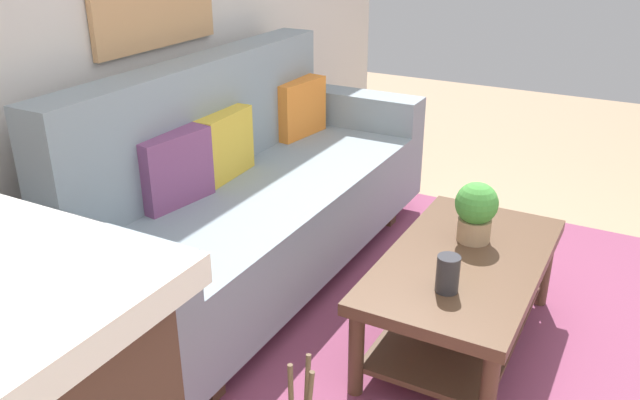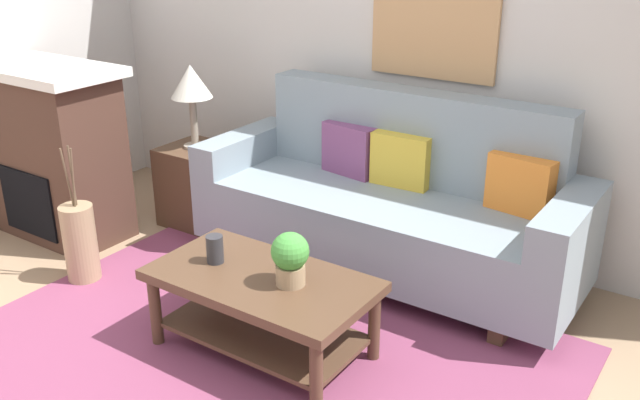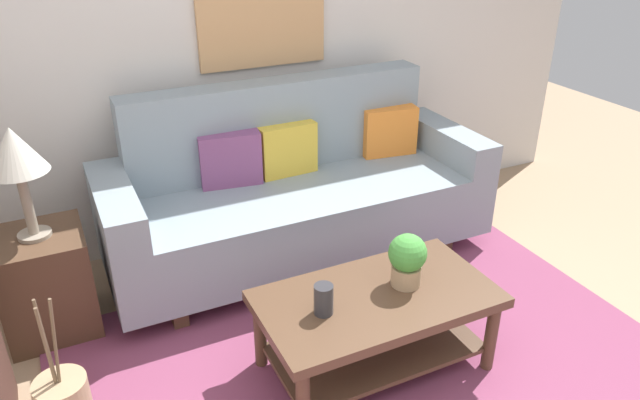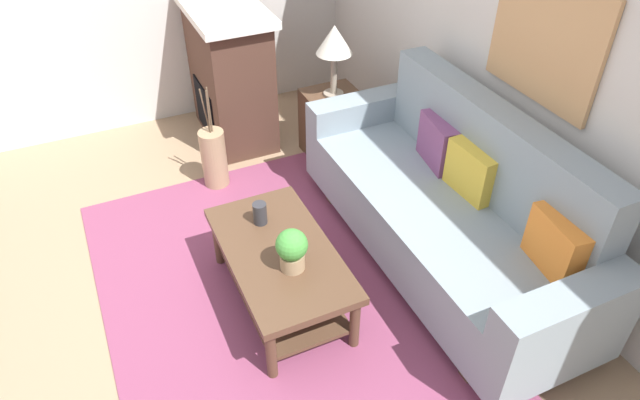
% 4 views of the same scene
% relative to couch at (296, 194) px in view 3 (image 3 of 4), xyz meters
% --- Properties ---
extents(wall_back, '(5.14, 0.10, 2.70)m').
position_rel_couch_xyz_m(wall_back, '(-0.10, 0.54, 0.92)').
color(wall_back, silver).
rests_on(wall_back, ground_plane).
extents(area_rug, '(2.93, 2.04, 0.01)m').
position_rel_couch_xyz_m(area_rug, '(-0.10, -1.15, -0.43)').
color(area_rug, '#843D5B').
rests_on(area_rug, ground_plane).
extents(couch, '(2.32, 0.84, 1.08)m').
position_rel_couch_xyz_m(couch, '(0.00, 0.00, 0.00)').
color(couch, gray).
rests_on(couch, ground_plane).
extents(throw_pillow_plum, '(0.37, 0.17, 0.32)m').
position_rel_couch_xyz_m(throw_pillow_plum, '(-0.37, 0.13, 0.25)').
color(throw_pillow_plum, '#7A4270').
rests_on(throw_pillow_plum, couch).
extents(throw_pillow_mustard, '(0.37, 0.14, 0.32)m').
position_rel_couch_xyz_m(throw_pillow_mustard, '(-0.00, 0.13, 0.25)').
color(throw_pillow_mustard, gold).
rests_on(throw_pillow_mustard, couch).
extents(throw_pillow_orange, '(0.37, 0.17, 0.32)m').
position_rel_couch_xyz_m(throw_pillow_orange, '(0.73, 0.13, 0.25)').
color(throw_pillow_orange, orange).
rests_on(throw_pillow_orange, couch).
extents(coffee_table, '(1.10, 0.60, 0.43)m').
position_rel_couch_xyz_m(coffee_table, '(-0.09, -1.12, -0.12)').
color(coffee_table, '#513826').
rests_on(coffee_table, ground_plane).
extents(tabletop_vase, '(0.09, 0.09, 0.14)m').
position_rel_couch_xyz_m(tabletop_vase, '(-0.37, -1.13, 0.07)').
color(tabletop_vase, '#2D2D33').
rests_on(tabletop_vase, coffee_table).
extents(potted_plant_tabletop, '(0.18, 0.18, 0.26)m').
position_rel_couch_xyz_m(potted_plant_tabletop, '(0.08, -1.10, 0.14)').
color(potted_plant_tabletop, tan).
rests_on(potted_plant_tabletop, coffee_table).
extents(side_table, '(0.44, 0.44, 0.56)m').
position_rel_couch_xyz_m(side_table, '(-1.46, -0.11, -0.15)').
color(side_table, '#513826').
rests_on(side_table, ground_plane).
extents(table_lamp, '(0.28, 0.28, 0.57)m').
position_rel_couch_xyz_m(table_lamp, '(-1.46, -0.11, 0.56)').
color(table_lamp, gray).
rests_on(table_lamp, side_table).
extents(floor_vase_branch_a, '(0.05, 0.01, 0.36)m').
position_rel_couch_xyz_m(floor_vase_branch_a, '(-1.43, -1.14, 0.23)').
color(floor_vase_branch_a, brown).
rests_on(floor_vase_branch_a, floor_vase).
extents(floor_vase_branch_b, '(0.02, 0.01, 0.36)m').
position_rel_couch_xyz_m(floor_vase_branch_b, '(-1.46, -1.12, 0.23)').
color(floor_vase_branch_b, brown).
rests_on(floor_vase_branch_b, floor_vase).
extents(floor_vase_branch_c, '(0.01, 0.05, 0.36)m').
position_rel_couch_xyz_m(floor_vase_branch_c, '(-1.46, -1.15, 0.23)').
color(floor_vase_branch_c, brown).
rests_on(floor_vase_branch_c, floor_vase).
extents(framed_painting, '(0.81, 0.03, 0.69)m').
position_rel_couch_xyz_m(framed_painting, '(-0.00, 0.47, 1.03)').
color(framed_painting, tan).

